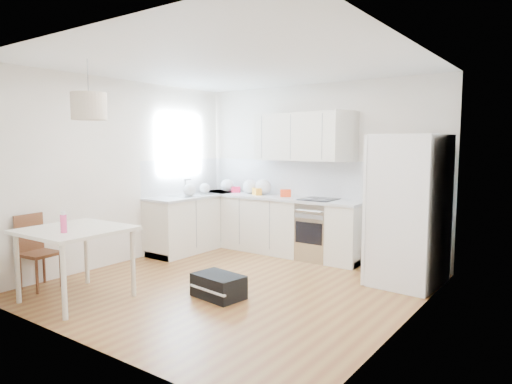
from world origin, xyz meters
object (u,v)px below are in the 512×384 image
refrigerator (410,210)px  dining_table (75,236)px  dining_chair (40,252)px  gym_bag (218,286)px

refrigerator → dining_table: refrigerator is taller
refrigerator → dining_chair: bearing=-138.4°
dining_table → refrigerator: bearing=43.2°
refrigerator → gym_bag: bearing=-128.0°
dining_chair → dining_table: bearing=-4.4°
dining_table → dining_chair: dining_chair is taller
dining_chair → refrigerator: bearing=32.1°
dining_table → gym_bag: size_ratio=1.84×
dining_table → gym_bag: bearing=36.9°
dining_chair → gym_bag: 2.25m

